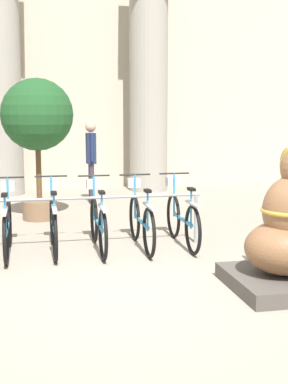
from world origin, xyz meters
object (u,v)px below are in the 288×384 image
Objects in this scene: person_pedestrian at (91,154)px; potted_tree at (37,120)px; bicycle_6 at (141,220)px; bicycle_7 at (182,218)px; bicycle_3 at (7,225)px; bicycle_4 at (53,223)px; bicycle_5 at (98,222)px.

potted_tree reaches higher than person_pedestrian.
bicycle_7 is (0.64, 0.04, 0.00)m from bicycle_6.
bicycle_3 is 1.00× the size of bicycle_4.
bicycle_4 is 1.00× the size of bicycle_6.
bicycle_5 is 1.00× the size of bicycle_6.
bicycle_6 is 0.64m from bicycle_7.
bicycle_7 is (1.27, 0.04, 0.00)m from bicycle_5.
bicycle_5 is at bearing -72.23° from potted_tree.
potted_tree is at bearing 120.05° from bicycle_6.
person_pedestrian is at bearing 85.11° from bicycle_5.
person_pedestrian reaches higher than bicycle_5.
bicycle_5 is at bearing -179.18° from bicycle_6.
bicycle_3 is at bearing -100.96° from potted_tree.
bicycle_3 is at bearing -179.66° from bicycle_7.
bicycle_7 is (2.55, 0.02, 0.00)m from bicycle_3.
bicycle_5 is (0.64, -0.06, 0.00)m from bicycle_4.
bicycle_5 and bicycle_7 have the same top height.
potted_tree reaches higher than bicycle_6.
person_pedestrian is 0.69× the size of potted_tree.
potted_tree reaches higher than bicycle_5.
bicycle_4 is at bearing -103.76° from person_pedestrian.
potted_tree is at bearing -125.57° from person_pedestrian.
bicycle_7 is at bearing 3.15° from bicycle_6.
bicycle_4 and bicycle_5 have the same top height.
bicycle_4 is 2.82m from potted_tree.
bicycle_5 is 0.98× the size of person_pedestrian.
bicycle_4 is 4.20m from person_pedestrian.
bicycle_7 is 0.98× the size of person_pedestrian.
bicycle_3 is 4.43m from person_pedestrian.
bicycle_3 and bicycle_5 have the same top height.
bicycle_3 is 1.27m from bicycle_5.
bicycle_5 is 4.16m from person_pedestrian.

